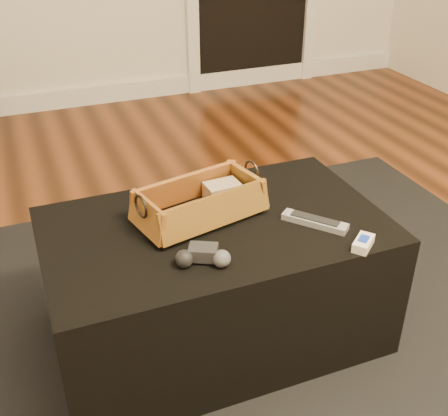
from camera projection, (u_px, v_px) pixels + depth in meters
name	position (u px, v px, depth m)	size (l,w,h in m)	color
baseboard	(72.00, 98.00, 3.71)	(5.00, 0.04, 0.12)	white
area_rug	(222.00, 343.00, 1.82)	(2.60, 2.00, 0.01)	black
ottoman	(216.00, 281.00, 1.75)	(1.00, 0.60, 0.42)	black
tv_remote	(197.00, 214.00, 1.64)	(0.20, 0.05, 0.02)	black
cloth_bundle	(222.00, 192.00, 1.72)	(0.11, 0.07, 0.06)	tan
wicker_basket	(200.00, 204.00, 1.65)	(0.42, 0.28, 0.13)	#AE6027
game_controller	(203.00, 256.00, 1.46)	(0.15, 0.11, 0.05)	#232425
silver_remote	(315.00, 221.00, 1.63)	(0.16, 0.18, 0.02)	#9A9CA1
cream_gadget	(363.00, 243.00, 1.53)	(0.09, 0.08, 0.03)	silver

